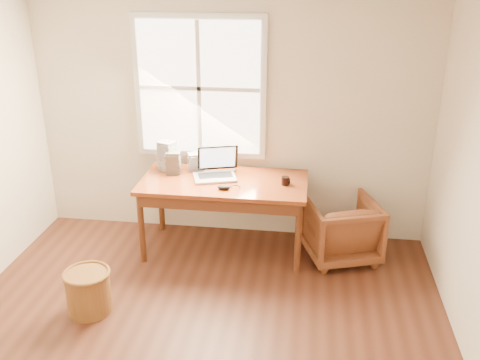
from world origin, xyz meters
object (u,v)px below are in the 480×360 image
object	(u,v)px
wicker_stool	(89,292)
laptop	(215,163)
armchair	(341,229)
cd_stack_a	(167,156)
desk	(224,182)
coffee_mug	(285,181)

from	to	relation	value
wicker_stool	laptop	bearing A→B (deg)	55.04
armchair	cd_stack_a	world-z (taller)	cd_stack_a
armchair	wicker_stool	bearing A→B (deg)	10.86
desk	laptop	world-z (taller)	laptop
desk	cd_stack_a	distance (m)	0.66
desk	cd_stack_a	xyz separation A→B (m)	(-0.61, 0.21, 0.17)
laptop	armchair	bearing A→B (deg)	-19.66
laptop	coffee_mug	size ratio (longest dim) A/B	5.47
cd_stack_a	coffee_mug	bearing A→B (deg)	-11.17
armchair	coffee_mug	xyz separation A→B (m)	(-0.55, -0.03, 0.49)
armchair	wicker_stool	distance (m)	2.40
desk	cd_stack_a	world-z (taller)	cd_stack_a
armchair	cd_stack_a	distance (m)	1.86
armchair	cd_stack_a	size ratio (longest dim) A/B	2.23
desk	coffee_mug	bearing A→B (deg)	-2.53
laptop	coffee_mug	xyz separation A→B (m)	(0.69, -0.06, -0.12)
armchair	coffee_mug	size ratio (longest dim) A/B	8.28
desk	laptop	xyz separation A→B (m)	(-0.09, 0.04, 0.18)
coffee_mug	cd_stack_a	xyz separation A→B (m)	(-1.20, 0.24, 0.11)
wicker_stool	laptop	distance (m)	1.65
armchair	wicker_stool	xyz separation A→B (m)	(-2.09, -1.17, -0.12)
armchair	laptop	bearing A→B (deg)	-20.30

